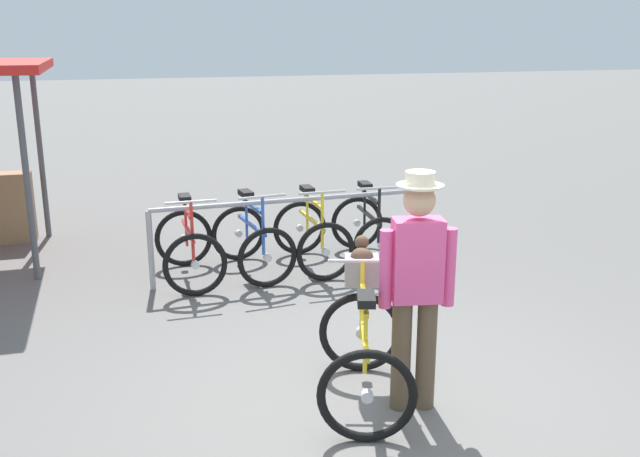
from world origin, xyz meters
name	(u,v)px	position (x,y,z in m)	size (l,w,h in m)	color
ground_plane	(383,408)	(0.00, 0.00, 0.00)	(80.00, 80.00, 0.00)	#605E5B
bike_rack_rail	(296,216)	(0.22, 3.04, 0.66)	(3.21, 0.10, 0.88)	#99999E
racked_bike_red	(189,247)	(-0.94, 3.20, 0.37)	(0.68, 1.12, 0.98)	black
racked_bike_blue	(252,242)	(-0.24, 3.21, 0.37)	(0.77, 1.16, 0.97)	black
racked_bike_yellow	(312,236)	(0.46, 3.22, 0.37)	(0.66, 1.09, 0.97)	black
racked_bike_black	(369,231)	(1.16, 3.23, 0.37)	(0.76, 1.15, 0.97)	black
featured_bicycle	(363,334)	(-0.07, 0.24, 0.49)	(0.97, 1.26, 1.09)	black
person_with_featured_bike	(416,283)	(0.20, -0.04, 0.95)	(0.52, 0.32, 1.72)	brown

